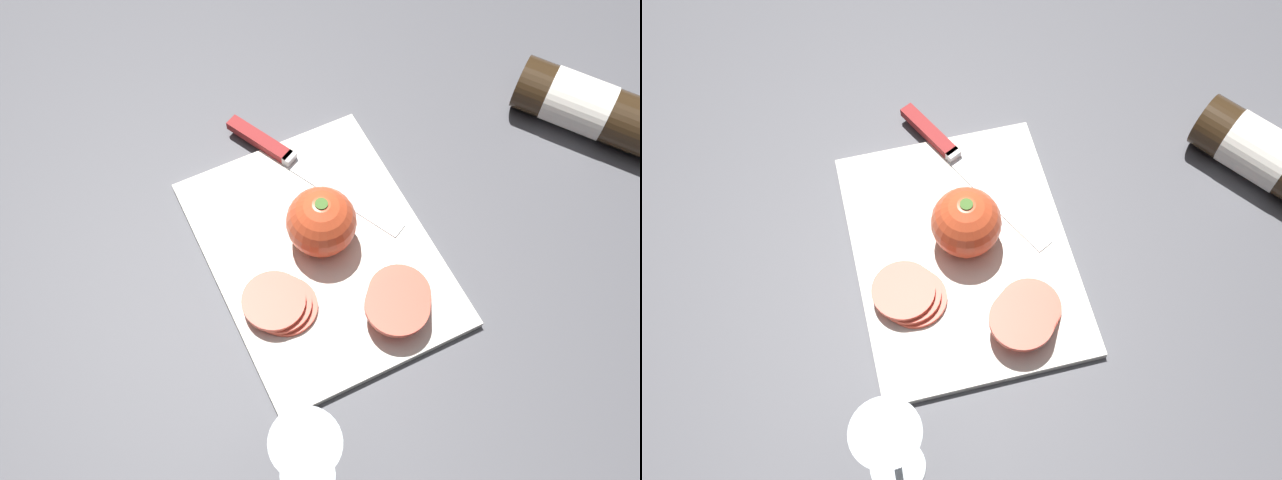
% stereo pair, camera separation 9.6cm
% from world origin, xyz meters
% --- Properties ---
extents(ground_plane, '(3.00, 3.00, 0.00)m').
position_xyz_m(ground_plane, '(0.00, 0.00, 0.00)').
color(ground_plane, '#4C4C51').
extents(cutting_board, '(0.36, 0.28, 0.01)m').
position_xyz_m(cutting_board, '(-0.01, -0.02, 0.01)').
color(cutting_board, silver).
rests_on(cutting_board, ground_plane).
extents(wine_bottle, '(0.30, 0.24, 0.08)m').
position_xyz_m(wine_bottle, '(-0.03, 0.43, 0.04)').
color(wine_bottle, '#332314').
rests_on(wine_bottle, ground_plane).
extents(wine_glass, '(0.07, 0.07, 0.17)m').
position_xyz_m(wine_glass, '(0.24, -0.15, 0.12)').
color(wine_glass, silver).
rests_on(wine_glass, ground_plane).
extents(whole_tomato, '(0.09, 0.09, 0.09)m').
position_xyz_m(whole_tomato, '(-0.03, -0.01, 0.06)').
color(whole_tomato, '#DB4C28').
rests_on(whole_tomato, cutting_board).
extents(knife, '(0.27, 0.15, 0.01)m').
position_xyz_m(knife, '(-0.17, -0.00, 0.02)').
color(knife, silver).
rests_on(knife, cutting_board).
extents(tomato_slice_stack_near, '(0.10, 0.10, 0.04)m').
position_xyz_m(tomato_slice_stack_near, '(0.10, 0.04, 0.03)').
color(tomato_slice_stack_near, '#DB4C38').
rests_on(tomato_slice_stack_near, cutting_board).
extents(tomato_slice_stack_far, '(0.09, 0.09, 0.02)m').
position_xyz_m(tomato_slice_stack_far, '(0.04, -0.10, 0.02)').
color(tomato_slice_stack_far, '#DB4C38').
rests_on(tomato_slice_stack_far, cutting_board).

